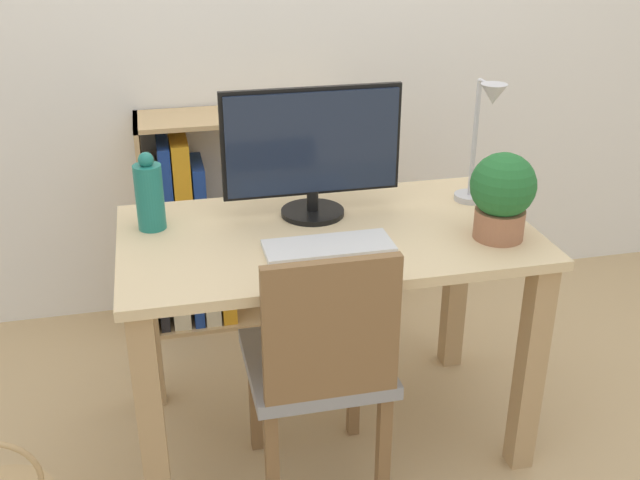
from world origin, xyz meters
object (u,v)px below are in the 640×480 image
(monitor, at_px, (312,148))
(bookshelf, at_px, (214,232))
(keyboard, at_px, (328,247))
(chair, at_px, (321,363))
(desk_lamp, at_px, (483,132))
(vase, at_px, (149,195))
(potted_plant, at_px, (502,194))

(monitor, xyz_separation_m, bookshelf, (-0.26, 0.69, -0.56))
(keyboard, relative_size, chair, 0.44)
(monitor, relative_size, bookshelf, 0.62)
(keyboard, xyz_separation_m, desk_lamp, (0.54, 0.20, 0.24))
(vase, bearing_deg, keyboard, -28.57)
(potted_plant, bearing_deg, bookshelf, 127.18)
(potted_plant, xyz_separation_m, chair, (-0.55, -0.10, -0.42))
(monitor, height_order, vase, monitor)
(desk_lamp, distance_m, potted_plant, 0.26)
(potted_plant, distance_m, chair, 0.70)
(monitor, height_order, keyboard, monitor)
(keyboard, height_order, potted_plant, potted_plant)
(vase, distance_m, desk_lamp, 1.03)
(keyboard, xyz_separation_m, bookshelf, (-0.25, 0.95, -0.35))
(vase, relative_size, potted_plant, 0.93)
(potted_plant, bearing_deg, desk_lamp, 81.04)
(vase, relative_size, desk_lamp, 0.59)
(monitor, relative_size, chair, 0.66)
(keyboard, bearing_deg, potted_plant, -3.92)
(vase, xyz_separation_m, potted_plant, (0.98, -0.30, 0.03))
(desk_lamp, bearing_deg, monitor, 174.18)
(monitor, bearing_deg, desk_lamp, -5.82)
(vase, distance_m, bookshelf, 0.85)
(bookshelf, bearing_deg, desk_lamp, -43.62)
(chair, bearing_deg, monitor, 89.39)
(chair, bearing_deg, desk_lamp, 38.66)
(desk_lamp, bearing_deg, potted_plant, -98.96)
(potted_plant, xyz_separation_m, bookshelf, (-0.75, 0.98, -0.48))
(keyboard, xyz_separation_m, potted_plant, (0.50, -0.03, 0.13))
(desk_lamp, height_order, chair, desk_lamp)
(vase, height_order, bookshelf, vase)
(monitor, relative_size, vase, 2.31)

